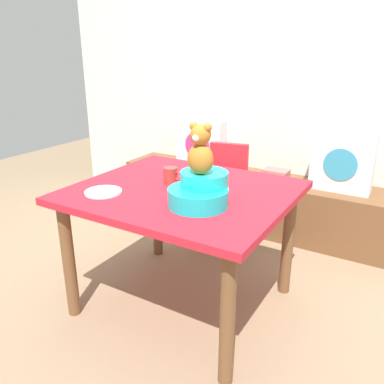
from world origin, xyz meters
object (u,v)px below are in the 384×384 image
at_px(pillow_floral_left, 201,144).
at_px(teddy_bear, 200,150).
at_px(dinner_plate_near, 103,192).
at_px(book_stack, 276,174).
at_px(ketchup_bottle, 196,163).
at_px(coffee_mug, 171,176).
at_px(dining_table, 183,206).
at_px(highchair, 224,181).
at_px(pillow_floral_right, 342,163).
at_px(infant_seat_teal, 200,191).

relative_size(pillow_floral_left, teddy_bear, 1.76).
bearing_deg(teddy_bear, dinner_plate_near, -167.09).
relative_size(book_stack, ketchup_bottle, 1.08).
relative_size(book_stack, dinner_plate_near, 1.00).
height_order(ketchup_bottle, coffee_mug, ketchup_bottle).
distance_m(book_stack, dining_table, 1.28).
bearing_deg(dinner_plate_near, ketchup_bottle, 59.84).
relative_size(dining_table, highchair, 1.48).
bearing_deg(highchair, pillow_floral_left, 136.69).
bearing_deg(pillow_floral_left, book_stack, 1.71).
bearing_deg(ketchup_bottle, pillow_floral_right, 57.09).
distance_m(book_stack, ketchup_bottle, 1.10).
height_order(infant_seat_teal, ketchup_bottle, ketchup_bottle).
distance_m(pillow_floral_left, coffee_mug, 1.30).
bearing_deg(pillow_floral_left, highchair, -43.31).
distance_m(pillow_floral_right, ketchup_bottle, 1.23).
bearing_deg(book_stack, infant_seat_teal, -86.57).
bearing_deg(coffee_mug, dining_table, -22.30).
relative_size(dining_table, dinner_plate_near, 5.86).
xyz_separation_m(highchair, ketchup_bottle, (0.10, -0.61, 0.31)).
xyz_separation_m(highchair, infant_seat_teal, (0.34, -0.98, 0.29)).
bearing_deg(coffee_mug, infant_seat_teal, -32.94).
height_order(highchair, ketchup_bottle, ketchup_bottle).
relative_size(pillow_floral_left, infant_seat_teal, 1.33).
xyz_separation_m(teddy_bear, coffee_mug, (-0.31, 0.20, -0.23)).
xyz_separation_m(highchair, dinner_plate_near, (-0.19, -1.11, 0.22)).
bearing_deg(dinner_plate_near, dining_table, 39.64).
bearing_deg(coffee_mug, pillow_floral_right, 58.82).
bearing_deg(pillow_floral_right, dinner_plate_near, -122.02).
distance_m(pillow_floral_right, book_stack, 0.54).
xyz_separation_m(pillow_floral_right, book_stack, (-0.51, 0.02, -0.18)).
height_order(pillow_floral_left, dinner_plate_near, pillow_floral_left).
bearing_deg(dinner_plate_near, infant_seat_teal, 12.96).
height_order(ketchup_bottle, dinner_plate_near, ketchup_bottle).
height_order(pillow_floral_left, dining_table, pillow_floral_left).
bearing_deg(dining_table, pillow_floral_left, 115.23).
bearing_deg(dining_table, highchair, 99.97).
xyz_separation_m(book_stack, highchair, (-0.26, -0.44, 0.02)).
height_order(pillow_floral_left, pillow_floral_right, same).
relative_size(highchair, coffee_mug, 6.58).
bearing_deg(highchair, book_stack, 59.36).
bearing_deg(dining_table, coffee_mug, 157.70).
relative_size(pillow_floral_left, coffee_mug, 3.67).
relative_size(book_stack, coffee_mug, 1.67).
height_order(infant_seat_teal, dinner_plate_near, infant_seat_teal).
bearing_deg(ketchup_bottle, dining_table, -79.23).
height_order(coffee_mug, dinner_plate_near, coffee_mug).
bearing_deg(dining_table, dinner_plate_near, -140.36).
bearing_deg(highchair, infant_seat_teal, -70.74).
height_order(book_stack, teddy_bear, teddy_bear).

